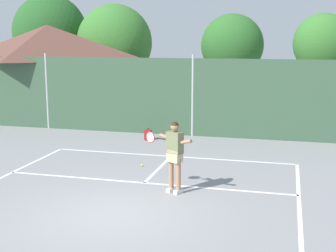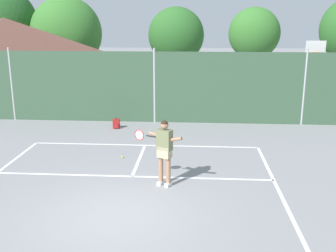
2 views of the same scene
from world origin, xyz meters
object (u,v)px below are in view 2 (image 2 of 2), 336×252
tennis_player (164,147)px  backpack_red (116,124)px  tennis_ball (122,157)px  basketball_hoop (314,68)px

tennis_player → backpack_red: (-2.51, 5.88, -0.92)m
tennis_player → tennis_ball: tennis_player is taller
tennis_ball → backpack_red: backpack_red is taller
tennis_player → tennis_ball: (-1.57, 2.16, -1.08)m
basketball_hoop → tennis_player: (-6.30, -8.72, -1.20)m
tennis_player → backpack_red: size_ratio=4.01×
basketball_hoop → tennis_player: 10.82m
basketball_hoop → backpack_red: 9.49m
tennis_ball → backpack_red: (-0.94, 3.72, 0.16)m
backpack_red → basketball_hoop: bearing=17.9°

